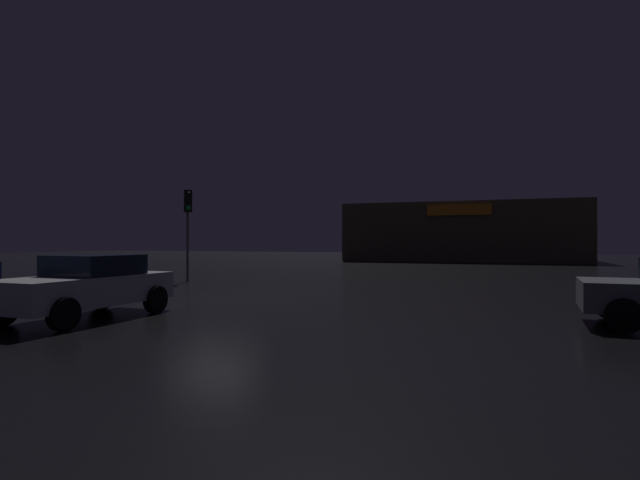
{
  "coord_description": "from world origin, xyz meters",
  "views": [
    {
      "loc": [
        8.06,
        -13.09,
        1.73
      ],
      "look_at": [
        1.79,
        4.47,
        1.78
      ],
      "focal_mm": 27.82,
      "sensor_mm": 36.0,
      "label": 1
    }
  ],
  "objects": [
    {
      "name": "car_far",
      "position": [
        -0.61,
        -4.38,
        0.73
      ],
      "size": [
        2.04,
        4.02,
        1.42
      ],
      "color": "#B7B7BF",
      "rests_on": "ground"
    },
    {
      "name": "traffic_signal_opposite",
      "position": [
        -4.39,
        4.95,
        3.0
      ],
      "size": [
        0.42,
        0.43,
        3.92
      ],
      "color": "#595B60",
      "rests_on": "ground"
    },
    {
      "name": "ground_plane",
      "position": [
        0.0,
        0.0,
        0.0
      ],
      "size": [
        120.0,
        120.0,
        0.0
      ],
      "primitive_type": "plane",
      "color": "black"
    },
    {
      "name": "store_building",
      "position": [
        5.17,
        33.67,
        2.52
      ],
      "size": [
        19.95,
        10.21,
        5.04
      ],
      "color": "brown",
      "rests_on": "ground"
    }
  ]
}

